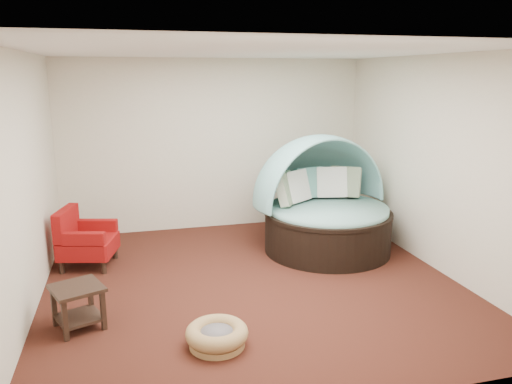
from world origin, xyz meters
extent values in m
plane|color=#401A12|center=(0.00, 0.00, 0.00)|extent=(5.00, 5.00, 0.00)
plane|color=beige|center=(0.00, 2.50, 1.40)|extent=(5.00, 0.00, 5.00)
plane|color=beige|center=(0.00, -2.50, 1.40)|extent=(5.00, 0.00, 5.00)
plane|color=beige|center=(-2.50, 0.00, 1.40)|extent=(0.00, 5.00, 5.00)
plane|color=beige|center=(2.50, 0.00, 1.40)|extent=(0.00, 5.00, 5.00)
plane|color=white|center=(0.00, 0.00, 2.80)|extent=(5.00, 5.00, 0.00)
cylinder|color=black|center=(1.36, 0.87, 0.28)|extent=(2.16, 2.16, 0.56)
cylinder|color=black|center=(1.36, 0.87, 0.58)|extent=(2.19, 2.19, 0.05)
cylinder|color=#89BEBB|center=(1.36, 0.87, 0.62)|extent=(2.04, 2.04, 0.12)
cube|color=#365F3C|center=(0.78, 1.08, 0.93)|extent=(0.48, 0.54, 0.49)
cube|color=silver|center=(0.98, 1.18, 0.93)|extent=(0.54, 0.48, 0.49)
cube|color=#5A9D98|center=(1.26, 1.36, 0.93)|extent=(0.51, 0.35, 0.49)
cube|color=silver|center=(1.59, 1.31, 0.93)|extent=(0.51, 0.35, 0.49)
cube|color=#365F3C|center=(1.82, 1.29, 0.93)|extent=(0.54, 0.48, 0.49)
cylinder|color=olive|center=(-0.69, -1.35, 0.03)|extent=(0.55, 0.55, 0.06)
torus|color=olive|center=(-0.69, -1.35, 0.13)|extent=(0.63, 0.63, 0.15)
cylinder|color=#5E595D|center=(-0.69, -1.35, 0.11)|extent=(0.37, 0.37, 0.09)
cylinder|color=black|center=(-2.34, 0.93, 0.08)|extent=(0.08, 0.08, 0.16)
cylinder|color=black|center=(-2.20, 1.46, 0.08)|extent=(0.08, 0.08, 0.16)
cylinder|color=black|center=(-1.80, 0.79, 0.08)|extent=(0.08, 0.08, 0.16)
cylinder|color=black|center=(-1.66, 1.32, 0.08)|extent=(0.08, 0.08, 0.16)
cube|color=maroon|center=(-2.00, 1.13, 0.28)|extent=(0.84, 0.84, 0.24)
cube|color=maroon|center=(-2.27, 1.19, 0.60)|extent=(0.30, 0.70, 0.40)
cube|color=maroon|center=(-2.03, 0.83, 0.49)|extent=(0.56, 0.25, 0.16)
cube|color=maroon|center=(-1.88, 1.40, 0.49)|extent=(0.56, 0.25, 0.16)
cube|color=black|center=(-2.00, -0.64, 0.44)|extent=(0.62, 0.62, 0.04)
cube|color=black|center=(-2.00, -0.64, 0.11)|extent=(0.54, 0.54, 0.03)
cube|color=black|center=(-2.10, -0.88, 0.21)|extent=(0.06, 0.06, 0.42)
cube|color=black|center=(-2.25, -0.53, 0.21)|extent=(0.06, 0.06, 0.42)
cube|color=black|center=(-1.75, -0.74, 0.21)|extent=(0.06, 0.06, 0.42)
cube|color=black|center=(-1.90, -0.39, 0.21)|extent=(0.06, 0.06, 0.42)
camera|label=1|loc=(-1.44, -5.63, 2.55)|focal=35.00mm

